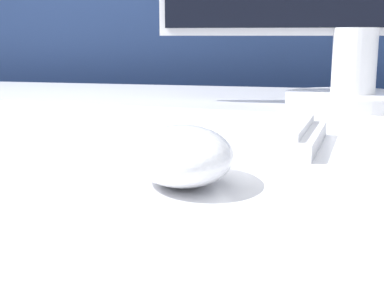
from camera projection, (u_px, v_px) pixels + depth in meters
name	position (u px, v px, depth m)	size (l,w,h in m)	color
partition_panel	(268.00, 143.00, 1.30)	(5.00, 0.03, 1.21)	navy
computer_mouse_near	(183.00, 155.00, 0.39)	(0.10, 0.12, 0.04)	white
keyboard	(121.00, 125.00, 0.59)	(0.44, 0.19, 0.02)	silver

